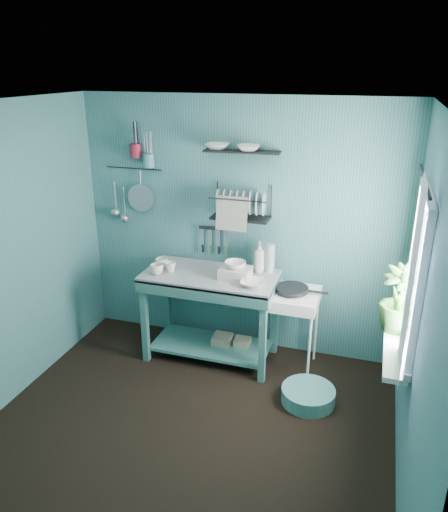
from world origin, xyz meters
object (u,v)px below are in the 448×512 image
(work_counter, at_px, (211,316))
(storage_tin_small, at_px, (242,348))
(water_bottle, at_px, (270,258))
(potted_plant, at_px, (399,299))
(mug_mid, at_px, (171,267))
(frying_pan, at_px, (292,289))
(mug_right, at_px, (162,263))
(dish_rack, at_px, (241,202))
(hotplate_stand, at_px, (290,331))
(utensil_cup_magenta, at_px, (136,150))
(wash_tub, at_px, (235,273))
(storage_tin_large, at_px, (222,345))
(utensil_cup_teal, at_px, (149,161))
(soap_bottle, at_px, (259,257))
(colander, at_px, (141,198))
(mug_left, at_px, (157,269))
(floor_basin, at_px, (308,395))

(work_counter, height_order, storage_tin_small, work_counter)
(water_bottle, height_order, potted_plant, potted_plant)
(mug_mid, xyz_separation_m, frying_pan, (1.15, 0.10, -0.11))
(mug_right, xyz_separation_m, dish_rack, (0.72, 0.25, 0.60))
(mug_mid, distance_m, hotplate_stand, 1.28)
(frying_pan, bearing_deg, utensil_cup_magenta, 170.65)
(wash_tub, bearing_deg, storage_tin_large, 154.98)
(wash_tub, height_order, utensil_cup_teal, utensil_cup_teal)
(mug_right, relative_size, soap_bottle, 0.41)
(frying_pan, height_order, storage_tin_small, frying_pan)
(water_bottle, distance_m, storage_tin_small, 0.97)
(mug_mid, distance_m, wash_tub, 0.63)
(colander, bearing_deg, soap_bottle, -6.04)
(mug_left, relative_size, utensil_cup_magenta, 0.95)
(mug_mid, bearing_deg, hotplate_stand, 4.72)
(dish_rack, bearing_deg, storage_tin_small, -59.73)
(water_bottle, xyz_separation_m, colander, (-1.37, 0.11, 0.45))
(mug_mid, bearing_deg, colander, 140.15)
(water_bottle, xyz_separation_m, dish_rack, (-0.30, 0.03, 0.51))
(frying_pan, bearing_deg, water_bottle, 143.93)
(work_counter, height_order, wash_tub, wash_tub)
(storage_tin_small, bearing_deg, work_counter, -165.07)
(frying_pan, relative_size, potted_plant, 0.58)
(mug_left, bearing_deg, storage_tin_small, 17.10)
(utensil_cup_teal, bearing_deg, work_counter, -22.67)
(mug_left, distance_m, storage_tin_small, 1.17)
(mug_right, bearing_deg, utensil_cup_teal, 126.97)
(mug_left, xyz_separation_m, soap_bottle, (0.90, 0.36, 0.10))
(frying_pan, distance_m, floor_basin, 0.94)
(wash_tub, xyz_separation_m, soap_bottle, (0.17, 0.22, 0.10))
(soap_bottle, xyz_separation_m, colander, (-1.27, 0.13, 0.44))
(mug_left, distance_m, colander, 0.82)
(mug_mid, relative_size, hotplate_stand, 0.13)
(potted_plant, distance_m, floor_basin, 1.20)
(wash_tub, xyz_separation_m, storage_tin_small, (0.05, 0.10, -0.85))
(frying_pan, height_order, utensil_cup_magenta, utensil_cup_magenta)
(utensil_cup_magenta, bearing_deg, water_bottle, -3.50)
(work_counter, xyz_separation_m, mug_mid, (-0.38, -0.06, 0.49))
(storage_tin_large, bearing_deg, mug_right, -175.24)
(water_bottle, distance_m, utensil_cup_magenta, 1.67)
(potted_plant, height_order, floor_basin, potted_plant)
(soap_bottle, distance_m, utensil_cup_magenta, 1.58)
(potted_plant, bearing_deg, dish_rack, 154.00)
(utensil_cup_magenta, relative_size, potted_plant, 0.25)
(frying_pan, relative_size, dish_rack, 0.55)
(soap_bottle, height_order, colander, colander)
(work_counter, distance_m, mug_right, 0.70)
(wash_tub, height_order, frying_pan, wash_tub)
(work_counter, xyz_separation_m, water_bottle, (0.52, 0.22, 0.59))
(dish_rack, height_order, colander, dish_rack)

